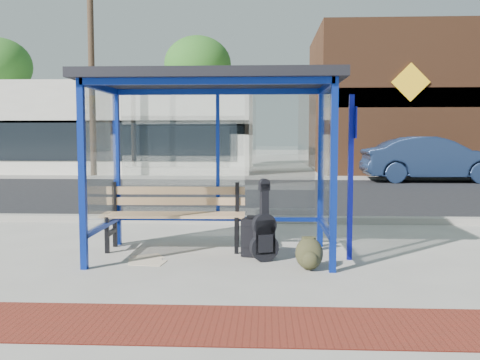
# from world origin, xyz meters

# --- Properties ---
(ground) EXTENTS (120.00, 120.00, 0.00)m
(ground) POSITION_xyz_m (0.00, 0.00, 0.00)
(ground) COLOR #B2ADA0
(ground) RESTS_ON ground
(brick_paver_strip) EXTENTS (60.00, 1.00, 0.01)m
(brick_paver_strip) POSITION_xyz_m (0.00, -2.60, 0.01)
(brick_paver_strip) COLOR maroon
(brick_paver_strip) RESTS_ON ground
(curb_near) EXTENTS (60.00, 0.25, 0.12)m
(curb_near) POSITION_xyz_m (0.00, 2.90, 0.06)
(curb_near) COLOR gray
(curb_near) RESTS_ON ground
(street_asphalt) EXTENTS (60.00, 10.00, 0.00)m
(street_asphalt) POSITION_xyz_m (0.00, 8.00, 0.00)
(street_asphalt) COLOR black
(street_asphalt) RESTS_ON ground
(curb_far) EXTENTS (60.00, 0.25, 0.12)m
(curb_far) POSITION_xyz_m (0.00, 13.10, 0.06)
(curb_far) COLOR gray
(curb_far) RESTS_ON ground
(far_sidewalk) EXTENTS (60.00, 4.00, 0.01)m
(far_sidewalk) POSITION_xyz_m (0.00, 15.00, 0.00)
(far_sidewalk) COLOR #B2ADA0
(far_sidewalk) RESTS_ON ground
(bus_shelter) EXTENTS (3.30, 1.80, 2.42)m
(bus_shelter) POSITION_xyz_m (0.00, 0.07, 2.07)
(bus_shelter) COLOR #0D2795
(bus_shelter) RESTS_ON ground
(storefront_white) EXTENTS (18.00, 6.04, 4.00)m
(storefront_white) POSITION_xyz_m (-9.00, 17.99, 2.00)
(storefront_white) COLOR silver
(storefront_white) RESTS_ON ground
(storefront_brown) EXTENTS (10.00, 7.08, 6.40)m
(storefront_brown) POSITION_xyz_m (8.00, 18.49, 3.20)
(storefront_brown) COLOR #59331E
(storefront_brown) RESTS_ON ground
(tree_mid) EXTENTS (3.60, 3.60, 7.03)m
(tree_mid) POSITION_xyz_m (-3.00, 22.00, 5.45)
(tree_mid) COLOR #4C3826
(tree_mid) RESTS_ON ground
(utility_pole_west) EXTENTS (1.60, 0.24, 8.00)m
(utility_pole_west) POSITION_xyz_m (-6.00, 13.40, 4.11)
(utility_pole_west) COLOR #4C3826
(utility_pole_west) RESTS_ON ground
(bench) EXTENTS (2.03, 0.55, 0.95)m
(bench) POSITION_xyz_m (-0.60, 0.47, 0.54)
(bench) COLOR black
(bench) RESTS_ON ground
(guitar_bag) EXTENTS (0.38, 0.23, 1.01)m
(guitar_bag) POSITION_xyz_m (0.69, -0.24, 0.37)
(guitar_bag) COLOR black
(guitar_bag) RESTS_ON ground
(suitcase) EXTENTS (0.36, 0.27, 0.56)m
(suitcase) POSITION_xyz_m (0.55, 0.04, 0.26)
(suitcase) COLOR black
(suitcase) RESTS_ON ground
(backpack) EXTENTS (0.34, 0.31, 0.40)m
(backpack) POSITION_xyz_m (1.23, -0.65, 0.19)
(backpack) COLOR #32311B
(backpack) RESTS_ON ground
(sign_post) EXTENTS (0.08, 0.27, 2.15)m
(sign_post) POSITION_xyz_m (1.81, -0.09, 1.21)
(sign_post) COLOR navy
(sign_post) RESTS_ON ground
(newspaper_a) EXTENTS (0.49, 0.42, 0.01)m
(newspaper_a) POSITION_xyz_m (-0.86, -0.29, 0.00)
(newspaper_a) COLOR white
(newspaper_a) RESTS_ON ground
(newspaper_b) EXTENTS (0.45, 0.37, 0.01)m
(newspaper_b) POSITION_xyz_m (-0.79, -0.40, 0.00)
(newspaper_b) COLOR white
(newspaper_b) RESTS_ON ground
(newspaper_c) EXTENTS (0.48, 0.45, 0.01)m
(newspaper_c) POSITION_xyz_m (-0.88, -0.07, 0.00)
(newspaper_c) COLOR white
(newspaper_c) RESTS_ON ground
(parked_car) EXTENTS (4.93, 1.76, 1.62)m
(parked_car) POSITION_xyz_m (6.67, 12.38, 0.81)
(parked_car) COLOR #1B2C4D
(parked_car) RESTS_ON ground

